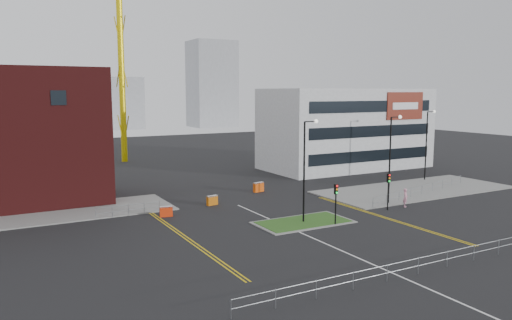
{
  "coord_description": "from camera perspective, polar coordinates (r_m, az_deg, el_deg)",
  "views": [
    {
      "loc": [
        -22.56,
        -27.83,
        11.59
      ],
      "look_at": [
        0.56,
        14.15,
        5.0
      ],
      "focal_mm": 35.0,
      "sensor_mm": 36.0,
      "label": 1
    }
  ],
  "objects": [
    {
      "name": "traffic_light_island",
      "position": [
        43.93,
        9.13,
        -4.12
      ],
      "size": [
        0.28,
        0.33,
        3.65
      ],
      "color": "black",
      "rests_on": "ground"
    },
    {
      "name": "pedestrian",
      "position": [
        52.74,
        16.71,
        -4.15
      ],
      "size": [
        0.81,
        0.8,
        1.89
      ],
      "primitive_type": "imported",
      "rotation": [
        0.0,
        0.0,
        0.77
      ],
      "color": "pink",
      "rests_on": "ground"
    },
    {
      "name": "barrier_left",
      "position": [
        47.49,
        -10.23,
        -5.76
      ],
      "size": [
        1.22,
        0.63,
        0.98
      ],
      "color": "red",
      "rests_on": "ground"
    },
    {
      "name": "yellow_right_a",
      "position": [
        48.03,
        14.27,
        -6.38
      ],
      "size": [
        0.12,
        20.0,
        0.01
      ],
      "primitive_type": "cube",
      "color": "gold",
      "rests_on": "ground"
    },
    {
      "name": "barrier_mid",
      "position": [
        51.59,
        -5.03,
        -4.57
      ],
      "size": [
        1.24,
        0.61,
        1.0
      ],
      "color": "#C8600B",
      "rests_on": "ground"
    },
    {
      "name": "streetlamp_island",
      "position": [
        44.0,
        5.76,
        -0.28
      ],
      "size": [
        1.46,
        0.36,
        9.18
      ],
      "color": "black",
      "rests_on": "ground"
    },
    {
      "name": "streetlamp_right_near",
      "position": [
        53.12,
        15.24,
        0.88
      ],
      "size": [
        1.46,
        0.36,
        9.18
      ],
      "color": "black",
      "rests_on": "ground"
    },
    {
      "name": "streetlamp_right_far",
      "position": [
        68.68,
        19.02,
        2.24
      ],
      "size": [
        1.46,
        0.36,
        9.18
      ],
      "color": "black",
      "rests_on": "ground"
    },
    {
      "name": "traffic_light_right",
      "position": [
        50.58,
        14.91,
        -2.71
      ],
      "size": [
        0.28,
        0.33,
        3.65
      ],
      "color": "black",
      "rests_on": "ground"
    },
    {
      "name": "yellow_left_a",
      "position": [
        41.82,
        -8.86,
        -8.35
      ],
      "size": [
        0.12,
        24.0,
        0.01
      ],
      "primitive_type": "cube",
      "color": "gold",
      "rests_on": "ground"
    },
    {
      "name": "barrier_right",
      "position": [
        58.07,
        0.29,
        -3.07
      ],
      "size": [
        1.4,
        0.73,
        1.12
      ],
      "color": "#EE530D",
      "rests_on": "ground"
    },
    {
      "name": "skyline_b",
      "position": [
        161.19,
        -17.29,
        6.21
      ],
      "size": [
        24.0,
        12.0,
        16.0
      ],
      "primitive_type": "cube",
      "color": "gray",
      "rests_on": "ground"
    },
    {
      "name": "pavement_left",
      "position": [
        51.21,
        -25.34,
        -5.95
      ],
      "size": [
        28.0,
        8.0,
        0.12
      ],
      "primitive_type": "cube",
      "color": "slate",
      "rests_on": "ground"
    },
    {
      "name": "yellow_right_b",
      "position": [
        48.23,
        14.53,
        -6.33
      ],
      "size": [
        0.12,
        20.0,
        0.01
      ],
      "primitive_type": "cube",
      "color": "gold",
      "rests_on": "ground"
    },
    {
      "name": "centre_line",
      "position": [
        39.15,
        7.99,
        -9.46
      ],
      "size": [
        0.15,
        30.0,
        0.01
      ],
      "primitive_type": "cube",
      "color": "silver",
      "rests_on": "ground"
    },
    {
      "name": "skyline_c",
      "position": [
        167.11,
        -5.05,
        8.63
      ],
      "size": [
        14.0,
        12.0,
        28.0
      ],
      "primitive_type": "cube",
      "color": "gray",
      "rests_on": "ground"
    },
    {
      "name": "skyline_d",
      "position": [
        168.55,
        -23.98,
        5.26
      ],
      "size": [
        30.0,
        12.0,
        12.0
      ],
      "primitive_type": "cube",
      "color": "gray",
      "rests_on": "ground"
    },
    {
      "name": "railing_right",
      "position": [
        59.31,
        18.45,
        -3.08
      ],
      "size": [
        19.05,
        5.05,
        1.1
      ],
      "color": "gray",
      "rests_on": "ground"
    },
    {
      "name": "office_block",
      "position": [
        77.24,
        10.23,
        3.56
      ],
      "size": [
        25.0,
        12.2,
        12.0
      ],
      "color": "#B5B8BA",
      "rests_on": "ground"
    },
    {
      "name": "pavement_right",
      "position": [
        62.19,
        17.67,
        -3.23
      ],
      "size": [
        24.0,
        10.0,
        0.12
      ],
      "primitive_type": "cube",
      "color": "slate",
      "rests_on": "ground"
    },
    {
      "name": "yellow_left_b",
      "position": [
        41.92,
        -8.47,
        -8.3
      ],
      "size": [
        0.12,
        24.0,
        0.01
      ],
      "primitive_type": "cube",
      "color": "gold",
      "rests_on": "ground"
    },
    {
      "name": "island_kerb",
      "position": [
        44.95,
        5.44,
        -7.1
      ],
      "size": [
        8.6,
        4.6,
        0.08
      ],
      "primitive_type": "cube",
      "color": "slate",
      "rests_on": "ground"
    },
    {
      "name": "railing_front",
      "position": [
        33.2,
        16.48,
        -11.5
      ],
      "size": [
        24.05,
        0.05,
        1.1
      ],
      "color": "gray",
      "rests_on": "ground"
    },
    {
      "name": "grass_island",
      "position": [
        44.94,
        5.44,
        -7.07
      ],
      "size": [
        8.0,
        4.0,
        0.12
      ],
      "primitive_type": "cube",
      "color": "#294E1A",
      "rests_on": "ground"
    },
    {
      "name": "ground",
      "position": [
        37.65,
        9.84,
        -10.22
      ],
      "size": [
        200.0,
        200.0,
        0.0
      ],
      "primitive_type": "plane",
      "color": "black",
      "rests_on": "ground"
    },
    {
      "name": "railing_left",
      "position": [
        48.49,
        -14.37,
        -5.34
      ],
      "size": [
        6.05,
        0.05,
        1.1
      ],
      "color": "gray",
      "rests_on": "ground"
    }
  ]
}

